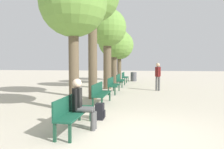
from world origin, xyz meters
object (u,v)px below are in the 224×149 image
(bench_row_0, at_px, (72,110))
(pedestrian_near, at_px, (158,75))
(bench_row_1, at_px, (100,92))
(tree_row_4, at_px, (119,45))
(person_seated, at_px, (82,102))
(bench_row_2, at_px, (113,84))
(backpack, at_px, (100,111))
(bench_row_4, at_px, (124,76))
(bench_row_3, at_px, (120,79))
(tree_row_2, at_px, (107,30))
(tree_row_3, at_px, (114,43))
(tree_row_0, at_px, (73,5))
(trash_bin, at_px, (134,77))

(bench_row_0, xyz_separation_m, pedestrian_near, (2.55, 8.20, 0.45))
(bench_row_1, relative_size, tree_row_4, 0.40)
(tree_row_4, bearing_deg, person_seated, -86.71)
(bench_row_0, relative_size, person_seated, 1.43)
(bench_row_1, height_order, bench_row_2, same)
(tree_row_4, height_order, backpack, tree_row_4)
(bench_row_0, xyz_separation_m, bench_row_4, (0.00, 13.56, 0.00))
(backpack, height_order, pedestrian_near, pedestrian_near)
(bench_row_3, xyz_separation_m, pedestrian_near, (2.55, -1.97, 0.45))
(bench_row_1, bearing_deg, person_seated, -86.10)
(bench_row_3, xyz_separation_m, backpack, (0.49, -9.07, -0.27))
(tree_row_2, xyz_separation_m, tree_row_3, (0.00, 3.01, -0.57))
(bench_row_1, distance_m, backpack, 2.36)
(bench_row_1, relative_size, person_seated, 1.43)
(tree_row_3, bearing_deg, tree_row_0, -90.00)
(pedestrian_near, bearing_deg, tree_row_0, -117.37)
(pedestrian_near, bearing_deg, person_seated, -106.02)
(tree_row_2, height_order, pedestrian_near, tree_row_2)
(backpack, xyz_separation_m, pedestrian_near, (2.06, 7.10, 0.72))
(bench_row_0, xyz_separation_m, tree_row_2, (-0.63, 8.68, 3.30))
(tree_row_4, distance_m, backpack, 14.33)
(pedestrian_near, bearing_deg, tree_row_3, 132.34)
(trash_bin, bearing_deg, tree_row_4, 166.73)
(tree_row_2, xyz_separation_m, trash_bin, (1.36, 6.05, -3.41))
(bench_row_4, height_order, tree_row_0, tree_row_0)
(bench_row_0, distance_m, tree_row_0, 3.82)
(bench_row_4, height_order, trash_bin, bench_row_4)
(bench_row_3, height_order, trash_bin, bench_row_3)
(backpack, bearing_deg, bench_row_3, 93.07)
(bench_row_0, height_order, pedestrian_near, pedestrian_near)
(trash_bin, bearing_deg, tree_row_2, -102.67)
(bench_row_1, height_order, backpack, bench_row_1)
(bench_row_1, relative_size, tree_row_3, 0.41)
(bench_row_0, distance_m, bench_row_2, 6.78)
(bench_row_2, height_order, tree_row_4, tree_row_4)
(tree_row_4, height_order, trash_bin, tree_row_4)
(tree_row_2, distance_m, tree_row_4, 6.39)
(tree_row_4, relative_size, person_seated, 3.60)
(backpack, height_order, trash_bin, trash_bin)
(tree_row_0, bearing_deg, bench_row_4, 86.84)
(bench_row_3, distance_m, tree_row_3, 3.19)
(bench_row_0, bearing_deg, trash_bin, 87.18)
(tree_row_3, height_order, trash_bin, tree_row_3)
(pedestrian_near, bearing_deg, bench_row_1, -117.96)
(bench_row_2, bearing_deg, tree_row_3, 97.36)
(tree_row_2, bearing_deg, tree_row_4, 90.00)
(trash_bin, bearing_deg, bench_row_2, -95.21)
(bench_row_2, height_order, tree_row_2, tree_row_2)
(tree_row_2, distance_m, pedestrian_near, 4.30)
(bench_row_0, height_order, tree_row_2, tree_row_2)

